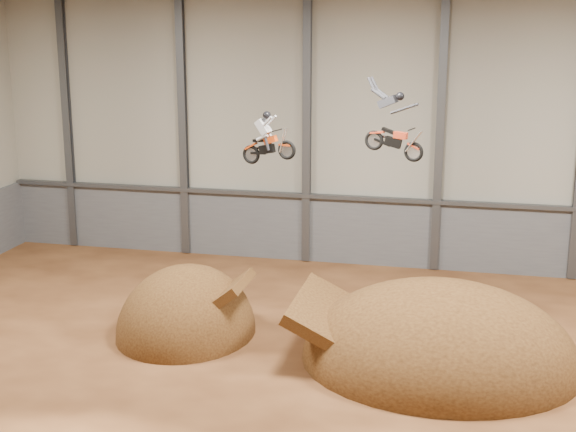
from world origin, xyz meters
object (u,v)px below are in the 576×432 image
Objects in this scene: takeoff_ramp at (187,333)px; landing_ramp at (438,361)px; fmx_rider_a at (270,135)px; fmx_rider_b at (393,120)px.

takeoff_ramp is 0.62× the size of landing_ramp.
takeoff_ramp is 8.87m from fmx_rider_a.
takeoff_ramp is at bearing 176.90° from landing_ramp.
fmx_rider_a is at bearing 10.20° from takeoff_ramp.
landing_ramp reaches higher than takeoff_ramp.
fmx_rider_b is (4.63, 0.15, 0.67)m from fmx_rider_a.
takeoff_ramp is 2.08× the size of fmx_rider_b.
fmx_rider_b reaches higher than takeoff_ramp.
landing_ramp is 10.65m from fmx_rider_a.
fmx_rider_b reaches higher than fmx_rider_a.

